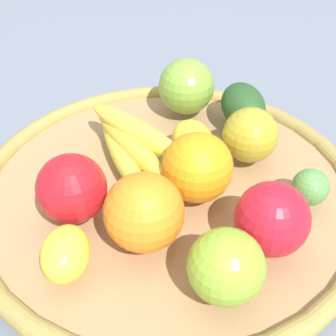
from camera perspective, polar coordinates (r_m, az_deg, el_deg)
name	(u,v)px	position (r m, az deg, el deg)	size (l,w,h in m)	color
ground_plane	(168,200)	(0.59, 0.00, -3.89)	(2.40, 2.40, 0.00)	slate
basket	(168,191)	(0.58, 0.00, -2.77)	(0.47, 0.47, 0.03)	#A37C52
lemon_0	(193,142)	(0.59, 3.00, 3.16)	(0.07, 0.05, 0.05)	yellow
orange_0	(198,167)	(0.52, 3.57, 0.08)	(0.08, 0.08, 0.08)	orange
banana_bunch	(130,143)	(0.58, -4.63, 3.04)	(0.16, 0.14, 0.05)	yellow
apple_1	(186,86)	(0.67, 2.24, 9.78)	(0.08, 0.08, 0.08)	#76A337
orange_1	(144,212)	(0.47, -2.91, -5.33)	(0.08, 0.08, 0.08)	orange
apple_2	(272,219)	(0.48, 12.40, -6.02)	(0.08, 0.08, 0.08)	red
apple_4	(250,135)	(0.59, 9.87, 3.93)	(0.07, 0.07, 0.07)	#AA9A28
lemon_1	(66,254)	(0.47, -12.20, -10.02)	(0.06, 0.05, 0.05)	yellow
apple_0	(226,267)	(0.43, 7.01, -11.70)	(0.07, 0.07, 0.07)	#8BB230
apple_3	(72,189)	(0.51, -11.51, -2.44)	(0.08, 0.08, 0.08)	red
lime_0	(310,187)	(0.55, 16.74, -2.21)	(0.04, 0.04, 0.04)	#559245
avocado	(243,106)	(0.66, 9.01, 7.36)	(0.08, 0.06, 0.06)	#244920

